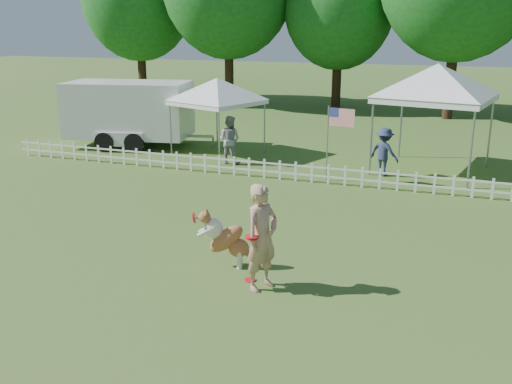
# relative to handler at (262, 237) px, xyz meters

# --- Properties ---
(ground) EXTENTS (120.00, 120.00, 0.00)m
(ground) POSITION_rel_handler_xyz_m (-0.73, 0.16, -0.96)
(ground) COLOR #2F561B
(ground) RESTS_ON ground
(picket_fence) EXTENTS (22.00, 0.08, 0.60)m
(picket_fence) POSITION_rel_handler_xyz_m (-0.73, 7.16, -0.66)
(picket_fence) COLOR white
(picket_fence) RESTS_ON ground
(handler) EXTENTS (0.70, 0.83, 1.92)m
(handler) POSITION_rel_handler_xyz_m (0.00, 0.00, 0.00)
(handler) COLOR tan
(handler) RESTS_ON ground
(dog) EXTENTS (1.17, 0.70, 1.14)m
(dog) POSITION_rel_handler_xyz_m (-0.94, 0.64, -0.39)
(dog) COLOR brown
(dog) RESTS_ON ground
(frisbee_on_turf) EXTENTS (0.25, 0.25, 0.02)m
(frisbee_on_turf) POSITION_rel_handler_xyz_m (-0.30, 0.20, -0.95)
(frisbee_on_turf) COLOR red
(frisbee_on_turf) RESTS_ON ground
(canopy_tent_left) EXTENTS (3.31, 3.31, 2.68)m
(canopy_tent_left) POSITION_rel_handler_xyz_m (-5.17, 9.75, 0.38)
(canopy_tent_left) COLOR white
(canopy_tent_left) RESTS_ON ground
(canopy_tent_right) EXTENTS (3.77, 3.77, 3.32)m
(canopy_tent_right) POSITION_rel_handler_xyz_m (2.21, 9.84, 0.70)
(canopy_tent_right) COLOR white
(canopy_tent_right) RESTS_ON ground
(cargo_trailer) EXTENTS (6.11, 3.64, 2.51)m
(cargo_trailer) POSITION_rel_handler_xyz_m (-8.94, 9.91, 0.29)
(cargo_trailer) COLOR white
(cargo_trailer) RESTS_ON ground
(flag_pole) EXTENTS (0.87, 0.24, 2.26)m
(flag_pole) POSITION_rel_handler_xyz_m (-0.64, 7.55, 0.17)
(flag_pole) COLOR gray
(flag_pole) RESTS_ON ground
(spectator_a) EXTENTS (0.82, 0.65, 1.62)m
(spectator_a) POSITION_rel_handler_xyz_m (-4.24, 8.60, -0.15)
(spectator_a) COLOR gray
(spectator_a) RESTS_ON ground
(spectator_b) EXTENTS (1.11, 0.90, 1.50)m
(spectator_b) POSITION_rel_handler_xyz_m (0.89, 8.75, -0.21)
(spectator_b) COLOR navy
(spectator_b) RESTS_ON ground
(tree_far_left) EXTENTS (6.60, 6.60, 11.00)m
(tree_far_left) POSITION_rel_handler_xyz_m (-15.73, 22.16, 4.54)
(tree_far_left) COLOR #175119
(tree_far_left) RESTS_ON ground
(tree_center_left) EXTENTS (6.00, 6.00, 9.80)m
(tree_center_left) POSITION_rel_handler_xyz_m (-3.73, 22.66, 3.94)
(tree_center_left) COLOR #175119
(tree_center_left) RESTS_ON ground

